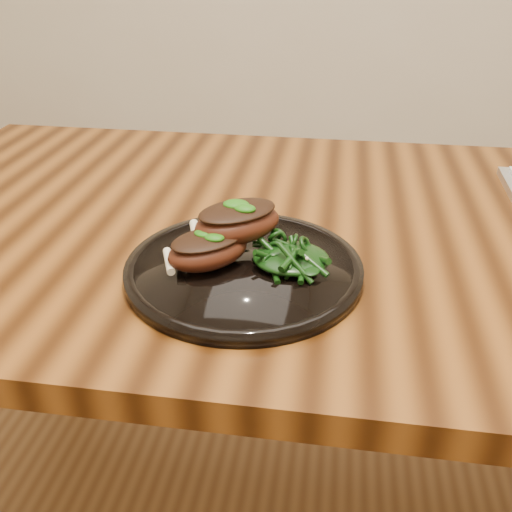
% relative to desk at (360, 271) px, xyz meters
% --- Properties ---
extents(desk, '(1.60, 0.80, 0.75)m').
position_rel_desk_xyz_m(desk, '(0.00, 0.00, 0.00)').
color(desk, black).
rests_on(desk, ground).
extents(plate, '(0.30, 0.30, 0.02)m').
position_rel_desk_xyz_m(plate, '(-0.16, -0.17, 0.09)').
color(plate, black).
rests_on(plate, desk).
extents(lamb_chop_front, '(0.12, 0.12, 0.05)m').
position_rel_desk_xyz_m(lamb_chop_front, '(-0.20, -0.18, 0.12)').
color(lamb_chop_front, '#451A0D').
rests_on(lamb_chop_front, plate).
extents(lamb_chop_back, '(0.14, 0.13, 0.05)m').
position_rel_desk_xyz_m(lamb_chop_back, '(-0.17, -0.14, 0.14)').
color(lamb_chop_back, '#451A0D').
rests_on(lamb_chop_back, plate).
extents(herb_smear, '(0.07, 0.05, 0.00)m').
position_rel_desk_xyz_m(herb_smear, '(-0.19, -0.11, 0.10)').
color(herb_smear, '#104907').
rests_on(herb_smear, plate).
extents(greens_heap, '(0.10, 0.09, 0.04)m').
position_rel_desk_xyz_m(greens_heap, '(-0.10, -0.17, 0.12)').
color(greens_heap, black).
rests_on(greens_heap, plate).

